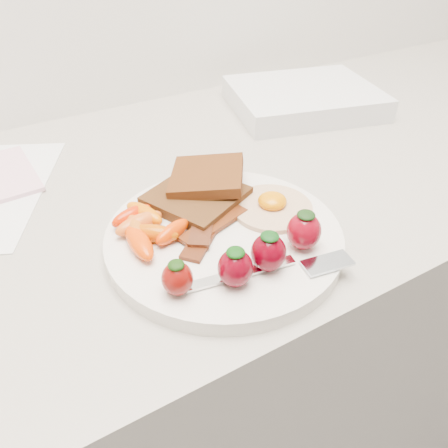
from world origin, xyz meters
TOP-DOWN VIEW (x-y plane):
  - counter at (0.00, 1.70)m, footprint 2.00×0.60m
  - plate at (0.01, 1.55)m, footprint 0.27×0.27m
  - toast_lower at (0.01, 1.62)m, footprint 0.13×0.13m
  - toast_upper at (0.04, 1.64)m, footprint 0.12×0.12m
  - fried_egg at (0.08, 1.56)m, footprint 0.12×0.12m
  - bacon_strips at (-0.00, 1.56)m, footprint 0.11×0.10m
  - baby_carrots at (-0.07, 1.59)m, footprint 0.08×0.11m
  - strawberries at (0.01, 1.48)m, footprint 0.18×0.05m
  - fork at (0.03, 1.47)m, footprint 0.18×0.06m
  - appliance at (0.34, 1.82)m, footprint 0.30×0.27m

SIDE VIEW (x-z plane):
  - counter at x=0.00m, z-range 0.00..0.90m
  - plate at x=0.01m, z-range 0.90..0.92m
  - appliance at x=0.34m, z-range 0.90..0.94m
  - fork at x=0.03m, z-range 0.92..0.92m
  - bacon_strips at x=0.00m, z-range 0.92..0.93m
  - fried_egg at x=0.08m, z-range 0.91..0.93m
  - toast_lower at x=0.01m, z-range 0.92..0.93m
  - baby_carrots at x=-0.07m, z-range 0.92..0.94m
  - strawberries at x=0.01m, z-range 0.92..0.96m
  - toast_upper at x=0.04m, z-range 0.93..0.95m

